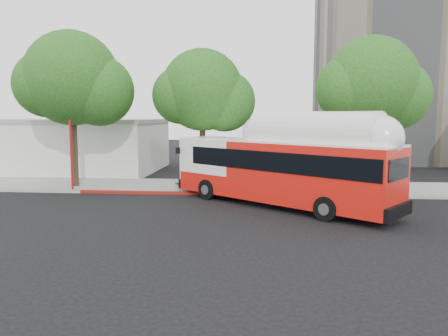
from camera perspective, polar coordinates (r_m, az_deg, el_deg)
The scene contains 10 objects.
ground at distance 21.47m, azimuth -2.39°, elevation -5.44°, with size 120.00×120.00×0.00m, color black.
sidewalk at distance 27.80m, azimuth -0.61°, elevation -2.43°, with size 60.00×5.00×0.15m, color gray.
curb_strip at distance 25.25m, azimuth -1.22°, elevation -3.38°, with size 60.00×0.30×0.15m, color gray.
red_curb_segment at distance 25.75m, azimuth -7.88°, elevation -3.23°, with size 10.00×0.32×0.16m, color maroon.
street_tree_left at distance 28.75m, azimuth -18.31°, elevation 10.60°, with size 6.67×5.80×9.74m.
street_tree_mid at distance 27.09m, azimuth -1.99°, elevation 9.70°, with size 5.75×5.00×8.62m.
street_tree_right at distance 27.50m, azimuth 19.50°, elevation 10.00°, with size 6.21×5.40×9.18m.
low_commercial_bldg at distance 38.71m, azimuth -20.52°, elevation 2.87°, with size 16.20×10.20×4.25m.
transit_bus at distance 22.08m, azimuth 7.35°, elevation -0.43°, with size 11.59×9.65×3.82m.
signal_pole at distance 27.52m, azimuth -19.34°, elevation 1.98°, with size 0.13×0.44×4.69m.
Camera 1 is at (2.81, -20.78, 4.60)m, focal length 35.00 mm.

